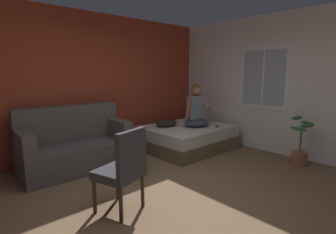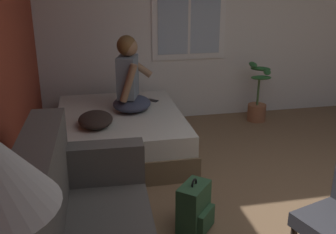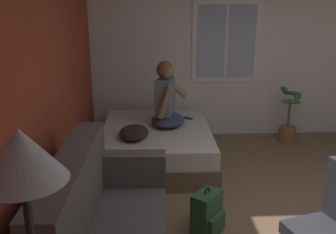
% 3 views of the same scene
% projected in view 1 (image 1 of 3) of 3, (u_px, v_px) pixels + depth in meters
% --- Properties ---
extents(ground_plane, '(40.00, 40.00, 0.00)m').
position_uv_depth(ground_plane, '(168.00, 203.00, 3.23)').
color(ground_plane, brown).
extents(wall_back_accent, '(10.92, 0.16, 2.70)m').
position_uv_depth(wall_back_accent, '(76.00, 86.00, 4.84)').
color(wall_back_accent, '#993823').
rests_on(wall_back_accent, ground).
extents(wall_side_with_window, '(0.19, 6.30, 2.70)m').
position_uv_depth(wall_side_with_window, '(285.00, 85.00, 5.02)').
color(wall_side_with_window, silver).
rests_on(wall_side_with_window, ground).
extents(bed, '(1.78, 1.45, 0.48)m').
position_uv_depth(bed, '(187.00, 137.00, 5.53)').
color(bed, brown).
rests_on(bed, ground).
extents(couch, '(1.73, 0.88, 1.04)m').
position_uv_depth(couch, '(75.00, 146.00, 4.34)').
color(couch, '#514C47').
rests_on(couch, ground).
extents(side_chair, '(0.58, 0.58, 0.98)m').
position_uv_depth(side_chair, '(123.00, 168.00, 2.96)').
color(side_chair, '#382D23').
rests_on(side_chair, ground).
extents(person_seated, '(0.63, 0.58, 0.88)m').
position_uv_depth(person_seated, '(196.00, 110.00, 5.40)').
color(person_seated, '#383D51').
rests_on(person_seated, bed).
extents(backpack, '(0.35, 0.35, 0.46)m').
position_uv_depth(backpack, '(137.00, 162.00, 4.12)').
color(backpack, '#2D5133').
rests_on(backpack, ground).
extents(throw_pillow, '(0.49, 0.38, 0.14)m').
position_uv_depth(throw_pillow, '(167.00, 123.00, 5.46)').
color(throw_pillow, '#2D231E').
rests_on(throw_pillow, bed).
extents(cell_phone, '(0.15, 0.15, 0.01)m').
position_uv_depth(cell_phone, '(217.00, 126.00, 5.43)').
color(cell_phone, black).
rests_on(cell_phone, bed).
extents(potted_plant, '(0.39, 0.37, 0.85)m').
position_uv_depth(potted_plant, '(300.00, 148.00, 4.50)').
color(potted_plant, '#995B3D').
rests_on(potted_plant, ground).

